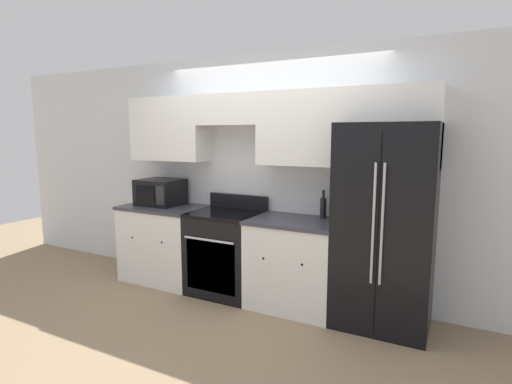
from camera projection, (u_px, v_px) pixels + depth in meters
ground_plane at (242, 309)px, 4.01m from camera, size 12.00×12.00×0.00m
wall_back at (269, 157)px, 4.30m from camera, size 8.00×0.39×2.60m
lower_cabinets_left at (165, 243)px, 4.77m from camera, size 0.99×0.64×0.90m
lower_cabinets_right at (294, 263)px, 4.01m from camera, size 0.90×0.64×0.90m
oven_range at (226, 252)px, 4.38m from camera, size 0.74×0.65×1.06m
refrigerator at (386, 226)px, 3.62m from camera, size 0.83×0.79×1.84m
microwave at (161, 192)px, 4.78m from camera, size 0.50×0.43×0.31m
bottle at (323, 207)px, 4.01m from camera, size 0.06×0.06×0.29m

